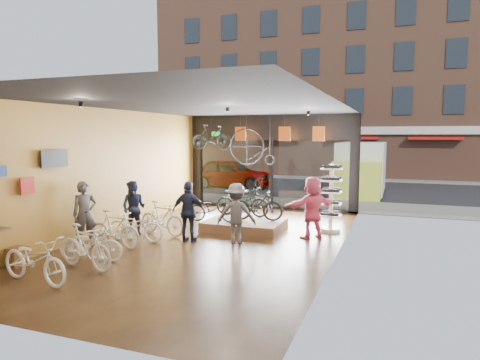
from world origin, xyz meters
The scene contains 35 objects.
ground_plane centered at (0.00, 0.00, -0.02)m, with size 7.00×12.00×0.04m, color black.
ceiling centered at (0.00, 0.00, 3.82)m, with size 7.00×12.00×0.04m, color black.
wall_left centered at (-3.52, 0.00, 1.90)m, with size 0.04×12.00×3.80m, color #A97D24.
wall_right centered at (3.52, 0.00, 1.90)m, with size 0.04×12.00×3.80m, color beige.
wall_back centered at (0.00, -6.02, 1.90)m, with size 7.00×0.04×3.80m, color beige.
storefront centered at (0.00, 6.00, 1.90)m, with size 7.00×0.26×3.80m, color black, non-canonical shape.
exit_sign centered at (-2.40, 5.88, 3.05)m, with size 0.35×0.06×0.18m, color #198C26.
street_road centered at (0.00, 15.00, -0.01)m, with size 30.00×18.00×0.02m, color black.
sidewalk_near centered at (0.00, 7.20, 0.06)m, with size 30.00×2.40×0.12m, color slate.
sidewalk_far centered at (0.00, 19.00, 0.06)m, with size 30.00×2.00×0.12m, color slate.
opposite_building centered at (0.00, 21.50, 7.00)m, with size 26.00×5.00×14.00m, color brown.
street_car centered at (-4.18, 12.00, 0.82)m, with size 1.94×4.82×1.64m, color gray.
box_truck centered at (3.13, 11.00, 1.31)m, with size 2.22×6.65×2.62m, color silver, non-canonical shape.
floor_bike_0 centered at (-1.98, -4.32, 0.48)m, with size 0.64×1.84×0.97m, color beige.
floor_bike_1 centered at (-1.63, -3.24, 0.51)m, with size 0.48×1.69×1.02m, color beige.
floor_bike_2 centered at (-1.95, -2.68, 0.42)m, with size 0.55×1.59×0.84m, color beige.
floor_bike_3 centered at (-2.16, -1.47, 0.50)m, with size 0.47×1.68×1.01m, color beige.
floor_bike_4 centered at (-2.03, -0.70, 0.45)m, with size 0.60×1.73×0.91m, color beige.
floor_bike_5 centered at (-1.73, 0.24, 0.51)m, with size 0.48×1.70×1.02m, color beige.
display_platform centered at (0.36, 1.79, 0.15)m, with size 2.40×1.80×0.30m, color brown.
display_bike_left centered at (-0.49, 1.25, 0.72)m, with size 0.55×1.58×0.83m, color black.
display_bike_mid centered at (0.73, 1.90, 0.80)m, with size 0.47×1.65×0.99m, color black.
display_bike_right centered at (0.03, 2.47, 0.79)m, with size 0.65×1.87×0.98m, color black.
customer_0 centered at (-3.00, -1.61, 0.88)m, with size 0.64×0.42×1.77m, color #3F3F44.
customer_1 centered at (-2.58, 0.05, 0.81)m, with size 0.79×0.62×1.63m, color #161C33.
customer_2 centered at (-0.60, -0.19, 0.86)m, with size 1.00×0.42×1.71m, color #161C33.
customer_3 centered at (0.72, 0.10, 0.84)m, with size 1.08×0.62×1.67m, color #3F3F44.
customer_5 centered at (2.57, 1.43, 0.91)m, with size 1.68×0.53×1.81m, color #CC4C72.
sunglasses_rack centered at (2.95, 2.50, 1.05)m, with size 0.62×0.51×2.11m, color white, non-canonical shape.
wall_merch centered at (-3.38, -3.50, 1.30)m, with size 0.40×2.40×2.60m, color navy, non-canonical shape.
penny_farthing centered at (-0.39, 4.91, 2.50)m, with size 1.77×0.06×1.42m, color black, non-canonical shape.
hung_bike centered at (-1.87, 4.20, 2.93)m, with size 0.45×1.58×0.95m, color black.
jersey_left centered at (-1.05, 5.20, 3.05)m, with size 0.45×0.03×0.55m, color #CC5919.
jersey_mid centered at (0.76, 5.20, 3.05)m, with size 0.45×0.03×0.55m, color #CC5919.
jersey_right centered at (2.06, 5.20, 3.05)m, with size 0.45×0.03×0.55m, color #CC5919.
Camera 1 is at (4.85, -10.80, 3.00)m, focal length 32.00 mm.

